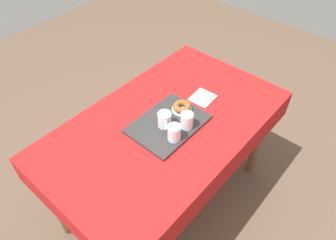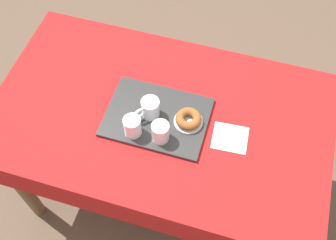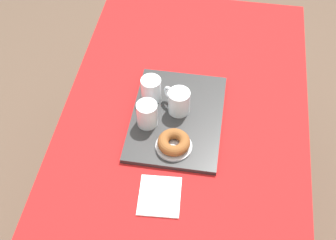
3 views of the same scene
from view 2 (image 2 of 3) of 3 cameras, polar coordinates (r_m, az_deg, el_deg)
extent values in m
plane|color=brown|center=(2.36, -0.80, -9.34)|extent=(6.00, 6.00, 0.00)
cube|color=red|center=(1.69, -1.11, 0.51)|extent=(1.41, 0.84, 0.04)
cube|color=red|center=(1.61, -5.59, -13.37)|extent=(1.41, 0.01, 0.14)
cube|color=red|center=(2.00, 2.51, 8.77)|extent=(1.41, 0.01, 0.14)
cube|color=red|center=(2.01, -20.65, 3.94)|extent=(0.01, 0.84, 0.14)
cube|color=red|center=(1.79, 21.11, -6.52)|extent=(0.01, 0.84, 0.14)
cylinder|color=brown|center=(2.09, -20.20, -8.41)|extent=(0.06, 0.06, 0.73)
cylinder|color=brown|center=(2.35, -13.03, 5.53)|extent=(0.06, 0.06, 0.73)
cylinder|color=brown|center=(2.19, 17.26, -1.89)|extent=(0.06, 0.06, 0.73)
cube|color=#2D2D2D|center=(1.66, -1.57, 0.43)|extent=(0.41, 0.30, 0.02)
cylinder|color=white|center=(1.62, -2.48, 1.70)|extent=(0.07, 0.07, 0.09)
cylinder|color=#B27523|center=(1.63, -2.47, 1.54)|extent=(0.06, 0.06, 0.06)
torus|color=white|center=(1.61, -4.00, 0.96)|extent=(0.04, 0.05, 0.05)
cylinder|color=white|center=(1.56, -1.07, -1.69)|extent=(0.07, 0.07, 0.09)
cylinder|color=silver|center=(1.57, -1.06, -1.98)|extent=(0.06, 0.06, 0.05)
cylinder|color=white|center=(1.58, -5.02, -0.88)|extent=(0.07, 0.07, 0.09)
cylinder|color=silver|center=(1.59, -4.98, -1.18)|extent=(0.06, 0.06, 0.05)
cylinder|color=silver|center=(1.63, 2.87, -0.22)|extent=(0.12, 0.12, 0.01)
torus|color=brown|center=(1.61, 2.90, 0.18)|extent=(0.10, 0.10, 0.04)
cube|color=white|center=(1.63, 8.72, -2.52)|extent=(0.15, 0.13, 0.01)
camera|label=1|loc=(1.22, -72.74, 11.17)|focal=33.51mm
camera|label=3|loc=(1.22, 61.17, 25.09)|focal=50.30mm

